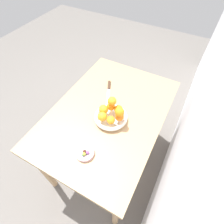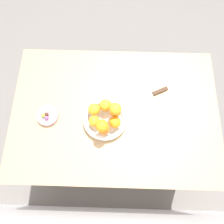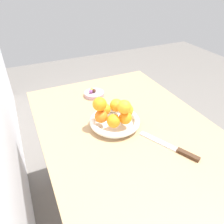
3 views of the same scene
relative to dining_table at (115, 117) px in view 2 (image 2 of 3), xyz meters
The scene contains 18 objects.
ground_plane 0.65m from the dining_table, ahead, with size 6.00×6.00×0.00m, color slate.
dining_table is the anchor object (origin of this frame).
fruit_bowl 0.13m from the dining_table, 43.98° to the left, with size 0.23×0.23×0.04m.
candy_dish 0.37m from the dining_table, ahead, with size 0.11×0.11×0.02m, color #B28C99.
orange_0 0.20m from the dining_table, 36.82° to the left, with size 0.06×0.06×0.06m, color orange.
orange_1 0.20m from the dining_table, 64.98° to the left, with size 0.06×0.06×0.06m, color orange.
orange_2 0.18m from the dining_table, 87.75° to the left, with size 0.06×0.06×0.06m, color orange.
orange_3 0.16m from the dining_table, 87.75° to the left, with size 0.06×0.06×0.06m, color orange.
orange_4 0.17m from the dining_table, ahead, with size 0.06×0.06×0.06m, color orange.
orange_5 0.19m from the dining_table, ahead, with size 0.06×0.06×0.06m, color orange.
orange_6 0.22m from the dining_table, 86.88° to the left, with size 0.06×0.06×0.06m, color orange.
orange_7 0.25m from the dining_table, 62.69° to the left, with size 0.06×0.06×0.06m, color orange.
candy_ball_0 0.39m from the dining_table, ahead, with size 0.02×0.02×0.02m, color gold.
candy_ball_1 0.37m from the dining_table, ahead, with size 0.02×0.02×0.02m, color #8C4C99.
candy_ball_2 0.37m from the dining_table, ahead, with size 0.02×0.02×0.02m, color #472819.
candy_ball_3 0.39m from the dining_table, ahead, with size 0.02×0.02×0.02m, color #4C9947.
candy_ball_4 0.39m from the dining_table, ahead, with size 0.02×0.02×0.02m, color #4C9947.
knife 0.23m from the dining_table, 152.12° to the right, with size 0.24×0.13×0.01m.
Camera 2 is at (0.01, 0.39, 1.83)m, focal length 35.00 mm.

